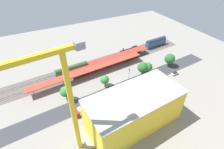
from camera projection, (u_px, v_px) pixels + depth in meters
The scene contains 25 objects.
ground_plane at pixel (119, 84), 93.60m from camera, with size 190.23×190.23×0.00m, color gray.
rail_bed at pixel (102, 63), 109.56m from camera, with size 118.89×13.69×0.01m, color #5B544C.
street_asphalt at pixel (123, 88), 91.03m from camera, with size 118.89×9.00×0.01m, color #38383D.
track_rails at pixel (102, 63), 109.45m from camera, with size 118.58×15.96×0.12m.
platform_canopy_near at pixel (89, 69), 96.68m from camera, with size 67.44×9.70×4.58m.
platform_canopy_far at pixel (110, 58), 107.27m from camera, with size 54.82×9.46×4.05m.
locomotive at pixel (130, 51), 118.83m from camera, with size 15.16×3.87×5.19m.
passenger_coach at pixel (156, 42), 125.89m from camera, with size 17.10×4.37×6.34m.
freight_coach_far at pixel (72, 70), 98.42m from camera, with size 19.32×4.24×6.05m.
parked_car_0 at pixel (175, 73), 99.73m from camera, with size 4.47×2.04×1.76m.
parked_car_1 at pixel (164, 77), 97.29m from camera, with size 4.44×2.11×1.71m.
parked_car_2 at pixel (153, 81), 94.54m from camera, with size 4.40×2.18×1.64m.
parked_car_3 at pixel (140, 86), 90.79m from camera, with size 4.49×1.96×1.72m.
construction_building at pixel (134, 110), 69.08m from camera, with size 37.06×17.07×14.70m, color yellow.
construction_roof_slab at pixel (135, 96), 64.57m from camera, with size 37.66×17.67×0.40m, color #B7B2A8.
tower_crane at pixel (62, 103), 48.17m from camera, with size 29.99×5.03×41.42m.
box_truck_0 at pixel (104, 104), 79.12m from camera, with size 8.37×2.84×3.66m.
box_truck_1 at pixel (85, 109), 76.82m from camera, with size 9.87×4.05×3.54m.
box_truck_2 at pixel (128, 95), 84.33m from camera, with size 9.97×2.66×3.54m.
street_tree_0 at pixel (148, 67), 98.11m from camera, with size 5.22×5.22×7.19m.
street_tree_1 at pixel (143, 67), 97.49m from camera, with size 5.97×5.97×7.81m.
street_tree_2 at pixel (65, 92), 80.67m from camera, with size 5.05×5.05×7.90m.
street_tree_3 at pixel (105, 80), 89.75m from camera, with size 4.56×4.56×6.43m.
street_tree_4 at pixel (170, 59), 104.30m from camera, with size 6.09×6.09×8.15m.
traffic_light at pixel (129, 73), 93.86m from camera, with size 0.50×0.36×6.96m.
Camera 1 is at (36.52, 62.36, 59.82)m, focal length 28.18 mm.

